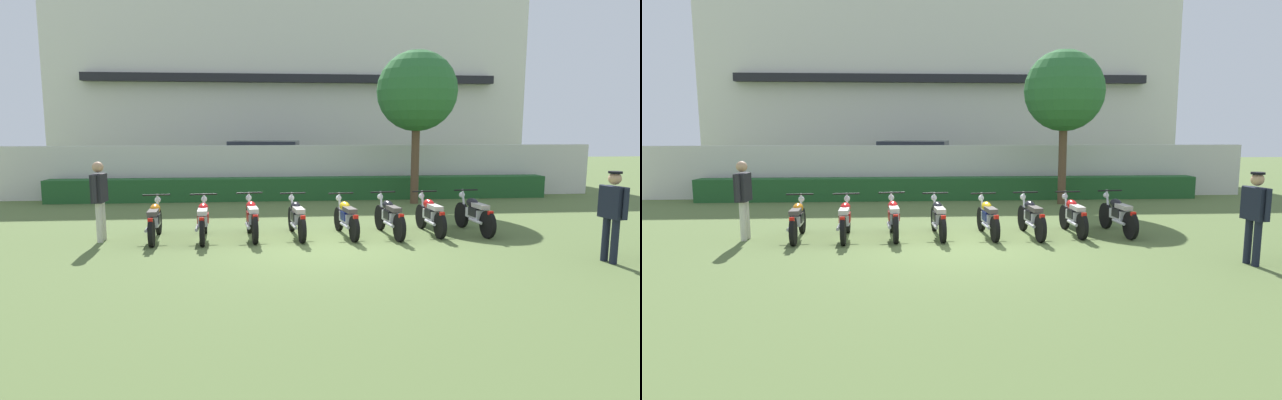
% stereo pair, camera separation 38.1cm
% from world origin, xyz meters
% --- Properties ---
extents(ground, '(60.00, 60.00, 0.00)m').
position_xyz_m(ground, '(0.00, 0.00, 0.00)').
color(ground, '#566B38').
extents(building, '(22.11, 6.50, 8.71)m').
position_xyz_m(building, '(0.00, 16.66, 4.36)').
color(building, silver).
rests_on(building, ground).
extents(compound_wall, '(21.01, 0.30, 1.82)m').
position_xyz_m(compound_wall, '(0.00, 7.59, 0.91)').
color(compound_wall, silver).
rests_on(compound_wall, ground).
extents(hedge_row, '(16.81, 0.70, 0.75)m').
position_xyz_m(hedge_row, '(0.00, 6.89, 0.38)').
color(hedge_row, '#235628').
rests_on(hedge_row, ground).
extents(parked_car, '(4.72, 2.61, 1.89)m').
position_xyz_m(parked_car, '(-1.21, 10.64, 0.94)').
color(parked_car, navy).
rests_on(parked_car, ground).
extents(tree_near_inspector, '(2.54, 2.54, 4.85)m').
position_xyz_m(tree_near_inspector, '(3.50, 5.67, 3.56)').
color(tree_near_inspector, brown).
rests_on(tree_near_inspector, ground).
extents(motorcycle_in_row_0, '(0.60, 1.92, 0.95)m').
position_xyz_m(motorcycle_in_row_0, '(-3.66, 0.83, 0.44)').
color(motorcycle_in_row_0, black).
rests_on(motorcycle_in_row_0, ground).
extents(motorcycle_in_row_1, '(0.60, 1.94, 0.96)m').
position_xyz_m(motorcycle_in_row_1, '(-2.62, 0.80, 0.45)').
color(motorcycle_in_row_1, black).
rests_on(motorcycle_in_row_1, ground).
extents(motorcycle_in_row_2, '(0.60, 1.86, 0.98)m').
position_xyz_m(motorcycle_in_row_2, '(-1.56, 0.85, 0.46)').
color(motorcycle_in_row_2, black).
rests_on(motorcycle_in_row_2, ground).
extents(motorcycle_in_row_3, '(0.60, 1.90, 0.95)m').
position_xyz_m(motorcycle_in_row_3, '(-0.56, 0.90, 0.44)').
color(motorcycle_in_row_3, black).
rests_on(motorcycle_in_row_3, ground).
extents(motorcycle_in_row_4, '(0.60, 1.82, 0.94)m').
position_xyz_m(motorcycle_in_row_4, '(0.56, 0.86, 0.44)').
color(motorcycle_in_row_4, black).
rests_on(motorcycle_in_row_4, ground).
extents(motorcycle_in_row_5, '(0.60, 1.92, 0.96)m').
position_xyz_m(motorcycle_in_row_5, '(1.55, 0.81, 0.45)').
color(motorcycle_in_row_5, black).
rests_on(motorcycle_in_row_5, ground).
extents(motorcycle_in_row_6, '(0.60, 1.79, 0.95)m').
position_xyz_m(motorcycle_in_row_6, '(2.56, 0.96, 0.44)').
color(motorcycle_in_row_6, black).
rests_on(motorcycle_in_row_6, ground).
extents(motorcycle_in_row_7, '(0.60, 1.92, 0.97)m').
position_xyz_m(motorcycle_in_row_7, '(3.61, 0.95, 0.45)').
color(motorcycle_in_row_7, black).
rests_on(motorcycle_in_row_7, ground).
extents(inspector_person, '(0.23, 0.69, 1.73)m').
position_xyz_m(inspector_person, '(-4.80, 0.83, 1.03)').
color(inspector_person, beige).
rests_on(inspector_person, ground).
extents(officer_0, '(0.28, 0.66, 1.67)m').
position_xyz_m(officer_0, '(5.03, -1.89, 0.99)').
color(officer_0, black).
rests_on(officer_0, ground).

